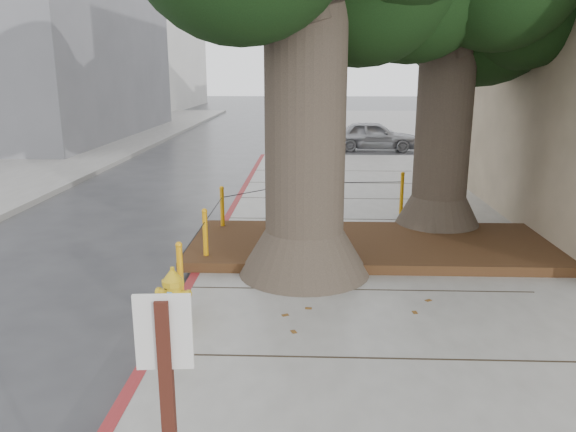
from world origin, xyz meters
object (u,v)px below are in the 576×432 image
Objects in this scene: car_dark at (82,132)px; car_red at (520,135)px; fire_hydrant at (173,296)px; car_silver at (374,136)px.

car_red is at bearing -3.93° from car_dark.
fire_hydrant is 17.69m from car_silver.
car_dark is (-8.53, 18.50, 0.06)m from fire_hydrant.
fire_hydrant is 0.20× the size of car_red.
car_dark reaches higher than fire_hydrant.
car_silver is 6.16m from car_red.
fire_hydrant is at bearing 170.37° from car_silver.
fire_hydrant is 0.19× the size of car_dark.
car_red reaches higher than car_silver.
fire_hydrant is 20.46m from car_red.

